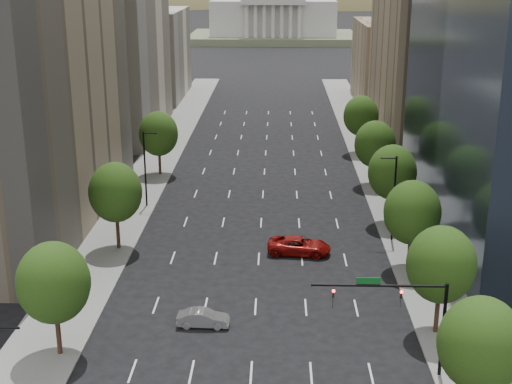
# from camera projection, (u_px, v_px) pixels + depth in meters

# --- Properties ---
(sidewalk_left) EXTENTS (6.00, 200.00, 0.15)m
(sidewalk_left) POSITION_uv_depth(u_px,v_px,m) (121.00, 221.00, 78.38)
(sidewalk_left) COLOR slate
(sidewalk_left) RESTS_ON ground
(sidewalk_right) EXTENTS (6.00, 200.00, 0.15)m
(sidewalk_right) POSITION_uv_depth(u_px,v_px,m) (403.00, 223.00, 77.49)
(sidewalk_right) COLOR slate
(sidewalk_right) RESTS_ON ground
(midrise_cream_left) EXTENTS (14.00, 30.00, 35.00)m
(midrise_cream_left) POSITION_uv_depth(u_px,v_px,m) (112.00, 26.00, 114.16)
(midrise_cream_left) COLOR beige
(midrise_cream_left) RESTS_ON ground
(filler_left) EXTENTS (14.00, 26.00, 18.00)m
(filler_left) POSITION_uv_depth(u_px,v_px,m) (150.00, 54.00, 148.16)
(filler_left) COLOR beige
(filler_left) RESTS_ON ground
(parking_tan_right) EXTENTS (14.00, 30.00, 30.00)m
(parking_tan_right) POSITION_uv_depth(u_px,v_px,m) (427.00, 45.00, 110.66)
(parking_tan_right) COLOR #8C7759
(parking_tan_right) RESTS_ON ground
(filler_right) EXTENTS (14.00, 26.00, 16.00)m
(filler_right) POSITION_uv_depth(u_px,v_px,m) (392.00, 62.00, 144.20)
(filler_right) COLOR #8C7759
(filler_right) RESTS_ON ground
(tree_right_0) EXTENTS (5.20, 5.20, 8.39)m
(tree_right_0) POSITION_uv_depth(u_px,v_px,m) (481.00, 344.00, 42.62)
(tree_right_0) COLOR #382316
(tree_right_0) RESTS_ON ground
(tree_right_1) EXTENTS (5.20, 5.20, 8.75)m
(tree_right_1) POSITION_uv_depth(u_px,v_px,m) (441.00, 265.00, 52.97)
(tree_right_1) COLOR #382316
(tree_right_1) RESTS_ON ground
(tree_right_2) EXTENTS (5.20, 5.20, 8.61)m
(tree_right_2) POSITION_uv_depth(u_px,v_px,m) (412.00, 213.00, 64.42)
(tree_right_2) COLOR #382316
(tree_right_2) RESTS_ON ground
(tree_right_3) EXTENTS (5.20, 5.20, 8.89)m
(tree_right_3) POSITION_uv_depth(u_px,v_px,m) (392.00, 172.00, 75.74)
(tree_right_3) COLOR #382316
(tree_right_3) RESTS_ON ground
(tree_right_4) EXTENTS (5.20, 5.20, 8.46)m
(tree_right_4) POSITION_uv_depth(u_px,v_px,m) (375.00, 144.00, 89.19)
(tree_right_4) COLOR #382316
(tree_right_4) RESTS_ON ground
(tree_right_5) EXTENTS (5.20, 5.20, 8.75)m
(tree_right_5) POSITION_uv_depth(u_px,v_px,m) (361.00, 116.00, 104.32)
(tree_right_5) COLOR #382316
(tree_right_5) RESTS_ON ground
(tree_left_0) EXTENTS (5.20, 5.20, 8.75)m
(tree_left_0) POSITION_uv_depth(u_px,v_px,m) (54.00, 283.00, 49.96)
(tree_left_0) COLOR #382316
(tree_left_0) RESTS_ON ground
(tree_left_1) EXTENTS (5.20, 5.20, 8.97)m
(tree_left_1) POSITION_uv_depth(u_px,v_px,m) (115.00, 192.00, 68.91)
(tree_left_1) COLOR #382316
(tree_left_1) RESTS_ON ground
(tree_left_2) EXTENTS (5.20, 5.20, 8.68)m
(tree_left_2) POSITION_uv_depth(u_px,v_px,m) (158.00, 134.00, 93.72)
(tree_left_2) COLOR #382316
(tree_left_2) RESTS_ON ground
(streetlight_rn) EXTENTS (1.70, 0.20, 9.00)m
(streetlight_rn) POSITION_uv_depth(u_px,v_px,m) (394.00, 196.00, 71.33)
(streetlight_rn) COLOR black
(streetlight_rn) RESTS_ON ground
(streetlight_ln) EXTENTS (1.70, 0.20, 9.00)m
(streetlight_ln) POSITION_uv_depth(u_px,v_px,m) (146.00, 167.00, 81.60)
(streetlight_ln) COLOR black
(streetlight_ln) RESTS_ON ground
(traffic_signal) EXTENTS (9.12, 0.40, 7.38)m
(traffic_signal) POSITION_uv_depth(u_px,v_px,m) (408.00, 308.00, 47.54)
(traffic_signal) COLOR black
(traffic_signal) RESTS_ON ground
(capitol) EXTENTS (60.00, 40.00, 35.20)m
(capitol) POSITION_uv_depth(u_px,v_px,m) (273.00, 17.00, 255.70)
(capitol) COLOR #596647
(capitol) RESTS_ON ground
(foothills) EXTENTS (720.00, 413.00, 263.00)m
(foothills) POSITION_uv_depth(u_px,v_px,m) (317.00, 43.00, 601.51)
(foothills) COLOR olive
(foothills) RESTS_ON ground
(car_silver) EXTENTS (4.16, 1.56, 1.36)m
(car_silver) POSITION_uv_depth(u_px,v_px,m) (203.00, 318.00, 55.59)
(car_silver) COLOR gray
(car_silver) RESTS_ON ground
(car_red_far) EXTENTS (6.41, 3.45, 1.71)m
(car_red_far) POSITION_uv_depth(u_px,v_px,m) (299.00, 246.00, 69.39)
(car_red_far) COLOR maroon
(car_red_far) RESTS_ON ground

